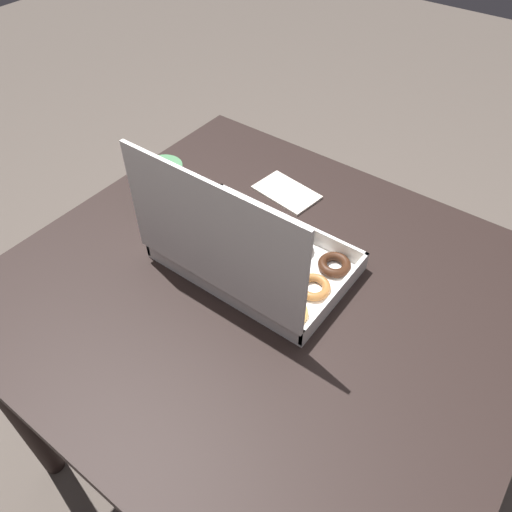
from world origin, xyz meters
TOP-DOWN VIEW (x-y plane):
  - ground_plane at (0.00, 0.00)m, footprint 8.00×8.00m
  - dining_table at (0.00, 0.00)m, footprint 1.02×0.93m
  - donut_box at (0.07, -0.02)m, footprint 0.39×0.25m
  - coffee_mug at (0.35, -0.08)m, footprint 0.09×0.09m
  - paper_napkin at (0.14, -0.27)m, footprint 0.16×0.11m

SIDE VIEW (x-z plane):
  - ground_plane at x=0.00m, z-range 0.00..0.00m
  - dining_table at x=0.00m, z-range 0.27..1.00m
  - paper_napkin at x=0.14m, z-range 0.74..0.74m
  - coffee_mug at x=0.35m, z-range 0.74..0.84m
  - donut_box at x=0.07m, z-range 0.65..0.94m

